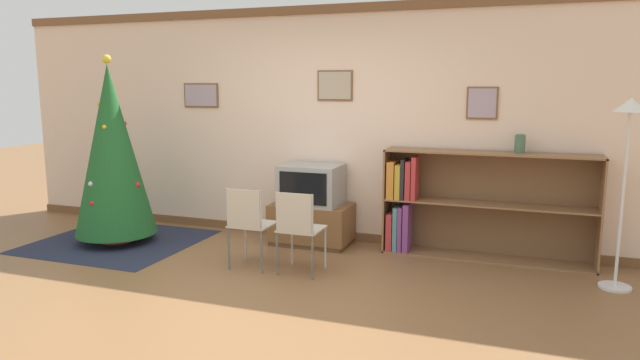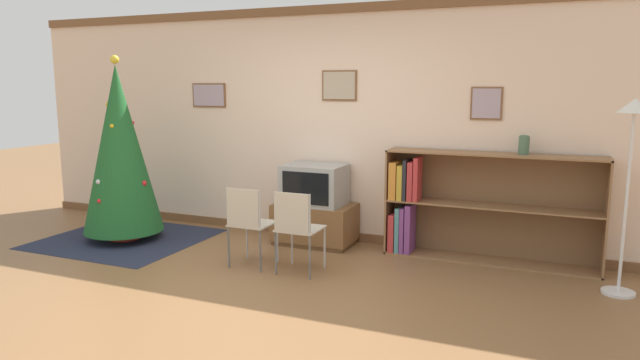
# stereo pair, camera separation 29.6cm
# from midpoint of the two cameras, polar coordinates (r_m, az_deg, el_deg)

# --- Properties ---
(ground_plane) EXTENTS (24.00, 24.00, 0.00)m
(ground_plane) POSITION_cam_midpoint_polar(r_m,az_deg,el_deg) (5.02, -9.12, -11.84)
(ground_plane) COLOR brown
(wall_back) EXTENTS (8.62, 0.11, 2.70)m
(wall_back) POSITION_cam_midpoint_polar(r_m,az_deg,el_deg) (6.66, -0.30, 5.55)
(wall_back) COLOR beige
(wall_back) RESTS_ON ground_plane
(area_rug) EXTENTS (1.80, 1.69, 0.01)m
(area_rug) POSITION_cam_midpoint_polar(r_m,az_deg,el_deg) (7.14, -20.71, -5.78)
(area_rug) COLOR #23283D
(area_rug) RESTS_ON ground_plane
(christmas_tree) EXTENTS (0.91, 0.91, 2.14)m
(christmas_tree) POSITION_cam_midpoint_polar(r_m,az_deg,el_deg) (6.95, -21.23, 2.72)
(christmas_tree) COLOR maroon
(christmas_tree) RESTS_ON area_rug
(tv_console) EXTENTS (0.90, 0.54, 0.47)m
(tv_console) POSITION_cam_midpoint_polar(r_m,az_deg,el_deg) (6.56, -2.15, -4.41)
(tv_console) COLOR brown
(tv_console) RESTS_ON ground_plane
(television) EXTENTS (0.67, 0.53, 0.45)m
(television) POSITION_cam_midpoint_polar(r_m,az_deg,el_deg) (6.46, -2.19, -0.46)
(television) COLOR #9E9E99
(television) RESTS_ON tv_console
(folding_chair_left) EXTENTS (0.40, 0.40, 0.82)m
(folding_chair_left) POSITION_cam_midpoint_polar(r_m,az_deg,el_deg) (5.70, -8.63, -4.22)
(folding_chair_left) COLOR #BCB29E
(folding_chair_left) RESTS_ON ground_plane
(folding_chair_right) EXTENTS (0.40, 0.40, 0.82)m
(folding_chair_right) POSITION_cam_midpoint_polar(r_m,az_deg,el_deg) (5.47, -3.75, -4.71)
(folding_chair_right) COLOR #BCB29E
(folding_chair_right) RESTS_ON ground_plane
(bookshelf) EXTENTS (2.15, 0.36, 1.13)m
(bookshelf) POSITION_cam_midpoint_polar(r_m,az_deg,el_deg) (6.20, 11.81, -2.44)
(bookshelf) COLOR olive
(bookshelf) RESTS_ON ground_plane
(vase) EXTENTS (0.11, 0.11, 0.19)m
(vase) POSITION_cam_midpoint_polar(r_m,az_deg,el_deg) (6.06, 18.05, 3.49)
(vase) COLOR #47664C
(vase) RESTS_ON bookshelf
(standing_lamp) EXTENTS (0.28, 0.28, 1.71)m
(standing_lamp) POSITION_cam_midpoint_polar(r_m,az_deg,el_deg) (5.54, 27.07, 3.23)
(standing_lamp) COLOR silver
(standing_lamp) RESTS_ON ground_plane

